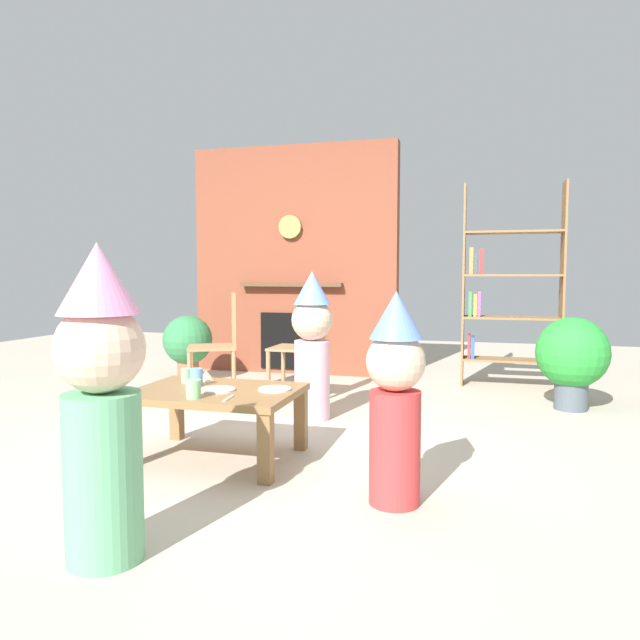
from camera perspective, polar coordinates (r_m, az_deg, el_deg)
The scene contains 18 objects.
ground_plane at distance 3.72m, azimuth -3.94°, elevation -12.11°, with size 12.00×12.00×0.00m, color #BCB29E.
brick_fireplace_feature at distance 6.26m, azimuth -2.48°, elevation 5.70°, with size 2.20×0.28×2.40m.
bookshelf at distance 5.77m, azimuth 17.48°, elevation 2.60°, with size 0.90×0.28×1.90m.
coffee_table at distance 3.44m, azimuth -10.14°, elevation -7.71°, with size 0.93×0.69×0.41m.
paper_cup_near_left at distance 3.66m, azimuth -12.88°, elevation -5.29°, with size 0.06×0.06×0.09m, color #8CD18C.
paper_cup_near_right at distance 3.20m, azimuth -12.22°, elevation -6.59°, with size 0.08×0.08×0.10m, color #8CD18C.
paper_cup_center at distance 3.54m, azimuth -11.95°, elevation -5.46°, with size 0.08×0.08×0.10m, color #669EE0.
paper_plate_front at distance 3.38m, azimuth -9.91°, elevation -6.70°, with size 0.20×0.20×0.01m, color white.
paper_plate_rear at distance 3.36m, azimuth -4.42°, elevation -6.72°, with size 0.19×0.19×0.01m, color white.
birthday_cake_slice at distance 3.71m, azimuth -11.02°, elevation -5.32°, with size 0.10×0.10×0.06m, color #EAC68C.
table_fork at distance 3.16m, azimuth -8.89°, elevation -7.53°, with size 0.15×0.02×0.01m, color silver.
child_with_cone_hat at distance 2.30m, azimuth -20.53°, elevation -6.85°, with size 0.33×0.33×1.18m.
child_in_pink at distance 2.73m, azimuth 7.35°, elevation -7.01°, with size 0.27×0.27×0.99m.
child_by_the_chairs at distance 4.26m, azimuth -0.78°, elevation -2.12°, with size 0.30×0.30×1.08m.
dining_chair_left at distance 5.06m, azimuth -9.44°, elevation -1.81°, with size 0.53×0.53×0.90m.
dining_chair_middle at distance 4.90m, azimuth -1.34°, elevation -1.96°, with size 0.41×0.41×0.90m.
potted_plant_tall at distance 4.98m, azimuth 23.35°, elevation -3.21°, with size 0.55×0.55×0.73m.
potted_plant_short at distance 5.96m, azimuth -12.75°, elevation -2.11°, with size 0.49×0.49×0.65m.
Camera 1 is at (1.18, -3.37, 1.07)m, focal length 32.88 mm.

